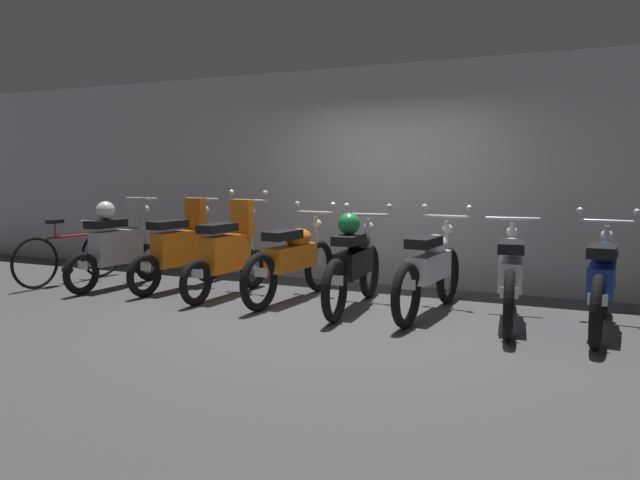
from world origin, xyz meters
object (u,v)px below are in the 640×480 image
Objects in this scene: motorbike_slot_2 at (228,253)px; motorbike_slot_5 at (430,268)px; motorbike_slot_3 at (293,259)px; motorbike_slot_0 at (118,245)px; motorbike_slot_7 at (602,280)px; motorbike_slot_1 at (180,249)px; motorbike_slot_4 at (354,262)px; motorbike_slot_6 at (510,274)px; bicycle at (70,257)px.

motorbike_slot_2 reaches higher than motorbike_slot_5.
motorbike_slot_2 is 0.83m from motorbike_slot_3.
motorbike_slot_0 is 5.79m from motorbike_slot_7.
motorbike_slot_0 is 4.14m from motorbike_slot_5.
motorbike_slot_2 is (0.83, -0.14, 0.00)m from motorbike_slot_1.
motorbike_slot_6 is (1.65, 0.05, -0.04)m from motorbike_slot_4.
motorbike_slot_7 is 6.63m from bicycle.
motorbike_slot_3 is 1.00× the size of motorbike_slot_5.
bicycle is at bearing -177.94° from motorbike_slot_5.
motorbike_slot_1 reaches higher than motorbike_slot_3.
motorbike_slot_2 is 0.86× the size of motorbike_slot_3.
motorbike_slot_2 is at bearing 2.73° from bicycle.
motorbike_slot_4 is 0.84m from motorbike_slot_5.
motorbike_slot_0 is at bearing 2.40° from bicycle.
motorbike_slot_3 is at bearing 178.69° from motorbike_slot_7.
motorbike_slot_4 is at bearing 1.24° from bicycle.
motorbike_slot_4 is (0.82, -0.13, 0.04)m from motorbike_slot_3.
motorbike_slot_5 is at bearing 2.00° from motorbike_slot_0.
bicycle is (-4.14, -0.09, -0.17)m from motorbike_slot_4.
motorbike_slot_0 is 1.66m from motorbike_slot_2.
motorbike_slot_7 reaches higher than bicycle.
motorbike_slot_1 is at bearing 178.84° from motorbike_slot_3.
motorbike_slot_0 is 0.86m from motorbike_slot_1.
motorbike_slot_1 is at bearing 178.64° from motorbike_slot_5.
motorbike_slot_3 and motorbike_slot_4 have the same top height.
bicycle is (-4.97, -0.18, -0.13)m from motorbike_slot_5.
motorbike_slot_3 is 0.84m from motorbike_slot_4.
motorbike_slot_6 is 5.79m from bicycle.
motorbike_slot_1 is at bearing 178.74° from motorbike_slot_7.
motorbike_slot_1 is 1.65m from motorbike_slot_3.
motorbike_slot_3 is 3.31m from motorbike_slot_7.
motorbike_slot_2 is 4.14m from motorbike_slot_7.
motorbike_slot_0 is 0.98× the size of bicycle.
motorbike_slot_6 is at bearing 1.35° from bicycle.
bicycle is (-3.31, -0.22, -0.13)m from motorbike_slot_3.
motorbike_slot_0 is 0.86× the size of motorbike_slot_5.
motorbike_slot_7 is (4.96, -0.11, -0.03)m from motorbike_slot_1.
motorbike_slot_2 is 0.98× the size of bicycle.
motorbike_slot_1 is at bearing 15.01° from motorbike_slot_0.
motorbike_slot_7 is (2.48, 0.06, -0.04)m from motorbike_slot_4.
motorbike_slot_2 is at bearing -172.75° from motorbike_slot_3.
motorbike_slot_6 is (4.96, 0.10, -0.08)m from motorbike_slot_0.
motorbike_slot_4 and motorbike_slot_7 have the same top height.
motorbike_slot_7 is at bearing 1.12° from motorbike_slot_0.
bicycle is (-2.49, -0.12, -0.17)m from motorbike_slot_2.
motorbike_slot_2 is 2.49m from bicycle.
bicycle is at bearing -178.65° from motorbike_slot_6.
motorbike_slot_4 is at bearing -9.25° from motorbike_slot_3.
motorbike_slot_6 is 1.00× the size of motorbike_slot_7.
motorbike_slot_4 and motorbike_slot_5 have the same top height.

